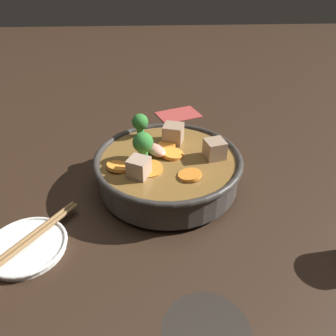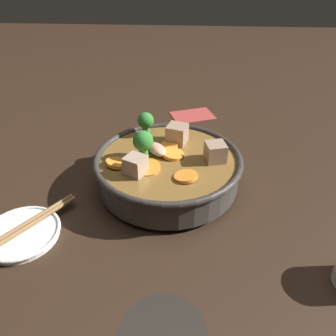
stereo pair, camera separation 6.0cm
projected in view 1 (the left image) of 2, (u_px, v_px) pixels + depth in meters
The scene contains 5 objects.
ground_plane at pixel (168, 186), 0.63m from camera, with size 3.00×3.00×0.00m, color black.
stirfry_bowl at pixel (168, 167), 0.60m from camera, with size 0.27×0.27×0.12m.
side_saucer at pixel (26, 247), 0.49m from camera, with size 0.12×0.12×0.01m.
napkin at pixel (178, 114), 0.89m from camera, with size 0.13×0.11×0.00m.
chopsticks_pair at pixel (25, 242), 0.49m from camera, with size 0.13×0.18×0.01m.
Camera 1 is at (0.03, 0.50, 0.38)m, focal length 35.00 mm.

